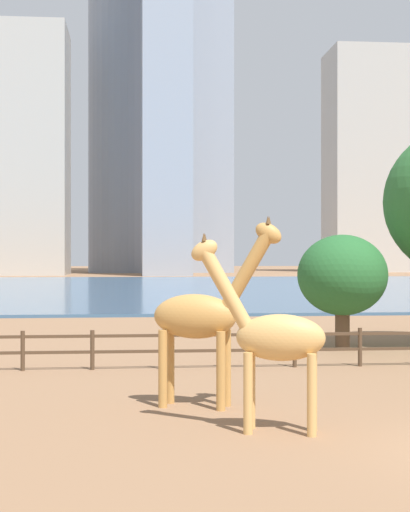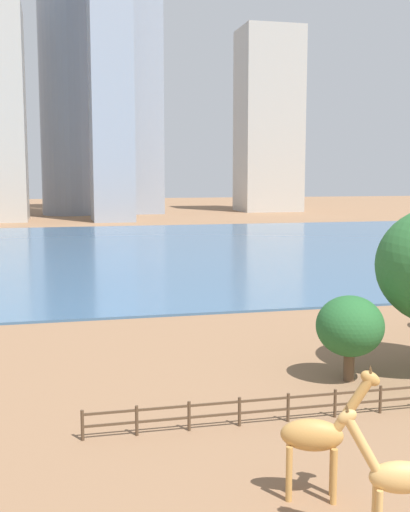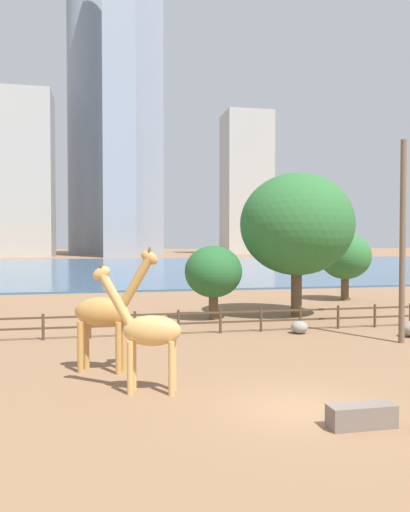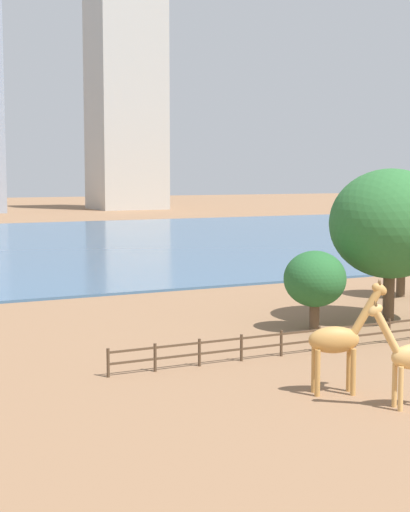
{
  "view_description": "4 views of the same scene",
  "coord_description": "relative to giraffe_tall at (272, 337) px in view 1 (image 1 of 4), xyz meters",
  "views": [
    {
      "loc": [
        -7.2,
        -13.9,
        3.73
      ],
      "look_at": [
        -3.2,
        29.17,
        3.74
      ],
      "focal_mm": 55.0,
      "sensor_mm": 36.0,
      "label": 1
    },
    {
      "loc": [
        -13.83,
        -13.79,
        10.93
      ],
      "look_at": [
        -2.07,
        36.53,
        4.32
      ],
      "focal_mm": 45.0,
      "sensor_mm": 36.0,
      "label": 2
    },
    {
      "loc": [
        -5.63,
        -13.54,
        4.91
      ],
      "look_at": [
        1.81,
        22.48,
        3.77
      ],
      "focal_mm": 35.0,
      "sensor_mm": 36.0,
      "label": 3
    },
    {
      "loc": [
        -24.35,
        -20.17,
        8.94
      ],
      "look_at": [
        -3.48,
        21.44,
        4.06
      ],
      "focal_mm": 55.0,
      "sensor_mm": 36.0,
      "label": 4
    }
  ],
  "objects": [
    {
      "name": "giraffe_companion",
      "position": [
        -1.23,
        2.88,
        0.23
      ],
      "size": [
        3.31,
        1.72,
        4.71
      ],
      "rotation": [
        0.0,
        0.0,
        5.92
      ],
      "color": "#C18C47",
      "rests_on": "ground"
    },
    {
      "name": "enclosure_fence",
      "position": [
        3.97,
        9.53,
        -1.25
      ],
      "size": [
        26.12,
        0.14,
        1.3
      ],
      "color": "#4C3826",
      "rests_on": "ground"
    },
    {
      "name": "giraffe_tall",
      "position": [
        0.0,
        0.0,
        0.0
      ],
      "size": [
        2.98,
        1.27,
        4.23
      ],
      "rotation": [
        0.0,
        0.0,
        2.88
      ],
      "color": "tan",
      "rests_on": "ground"
    },
    {
      "name": "skyline_tower_glass",
      "position": [
        -23.51,
        141.86,
        22.54
      ],
      "size": [
        15.46,
        15.33,
        49.11
      ],
      "primitive_type": "cube",
      "color": "#B7B2A8",
      "rests_on": "ground"
    },
    {
      "name": "skyline_block_left",
      "position": [
        3.64,
        136.41,
        50.28
      ],
      "size": [
        9.46,
        14.06,
        104.59
      ],
      "primitive_type": "cube",
      "color": "#939EAD",
      "rests_on": "ground"
    },
    {
      "name": "tree_right_tall",
      "position": [
        5.38,
        14.17,
        0.94
      ],
      "size": [
        3.58,
        3.58,
        4.59
      ],
      "color": "brown",
      "rests_on": "ground"
    },
    {
      "name": "ground_plane",
      "position": [
        4.24,
        77.53,
        -2.02
      ],
      "size": [
        400.0,
        400.0,
        0.0
      ],
      "primitive_type": "plane",
      "color": "#8C6647"
    },
    {
      "name": "harbor_water",
      "position": [
        4.24,
        74.53,
        -1.92
      ],
      "size": [
        180.0,
        86.0,
        0.2
      ],
      "primitive_type": "cube",
      "color": "#3D6084",
      "rests_on": "ground"
    },
    {
      "name": "skyline_tower_needle",
      "position": [
        52.33,
        166.5,
        24.43
      ],
      "size": [
        17.3,
        15.57,
        52.89
      ],
      "primitive_type": "cube",
      "color": "#B7B2A8",
      "rests_on": "ground"
    },
    {
      "name": "skyline_block_central",
      "position": [
        -5.37,
        161.94,
        41.37
      ],
      "size": [
        15.03,
        15.03,
        86.76
      ],
      "primitive_type": "cylinder",
      "color": "gray",
      "rests_on": "ground"
    },
    {
      "name": "skyline_block_right",
      "position": [
        13.23,
        164.08,
        52.28
      ],
      "size": [
        13.07,
        12.74,
        108.6
      ],
      "primitive_type": "cube",
      "color": "#939EAD",
      "rests_on": "ground"
    }
  ]
}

